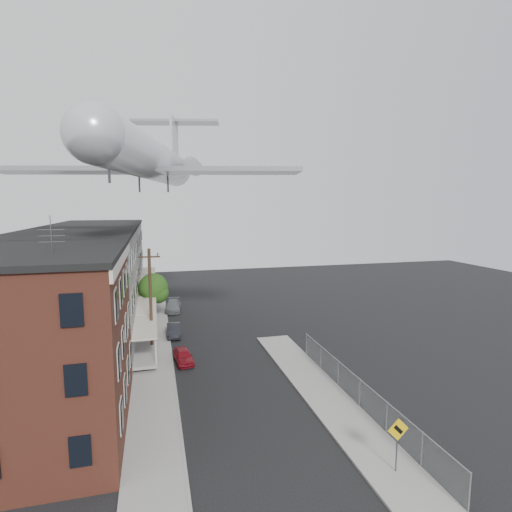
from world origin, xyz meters
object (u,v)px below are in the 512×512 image
Objects in this scene: car_near at (183,356)px; car_far at (173,306)px; warning_sign at (398,437)px; street_tree at (155,289)px; utility_pole at (151,299)px; car_mid at (174,330)px; airplane at (152,160)px.

car_far is (-0.05, 16.23, 0.06)m from car_near.
car_near is at bearing 118.73° from warning_sign.
street_tree is 4.80m from car_far.
utility_pole is 2.70× the size of car_near.
airplane is (-1.52, -0.62, 16.00)m from car_mid.
street_tree is 14.75m from airplane.
car_far is at bearing 79.81° from utility_pole.
airplane is at bearing -156.78° from car_mid.
street_tree is 1.44× the size of car_mid.
warning_sign is 0.65× the size of car_far.
car_near is 0.92× the size of car_mid.
car_far is (-8.82, 32.24, -1.25)m from warning_sign.
car_mid is (1.67, -6.08, -2.85)m from street_tree.
warning_sign is 18.30m from car_near.
car_near is at bearing -51.20° from utility_pole.
street_tree is at bearing 92.80° from car_near.
airplane reaches higher than car_far.
car_far is (0.38, 9.38, 0.03)m from car_mid.
car_near is at bearing -85.40° from car_mid.
warning_sign is 0.77× the size of car_mid.
car_far is (2.05, 3.29, -2.82)m from street_tree.
car_mid is 0.83× the size of car_far.
utility_pole reaches higher than warning_sign.
utility_pole is (-11.20, 19.03, 2.79)m from warning_sign.
street_tree reaches higher than car_mid.
car_near is 16.23m from car_far.
warning_sign is 0.31× the size of utility_pole.
warning_sign is 28.75m from airplane.
warning_sign is at bearing -69.40° from car_far.
warning_sign is 33.45m from car_far.
utility_pole is 12.36m from airplane.
car_near is 6.87m from car_mid.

